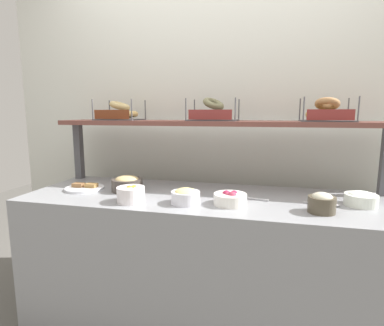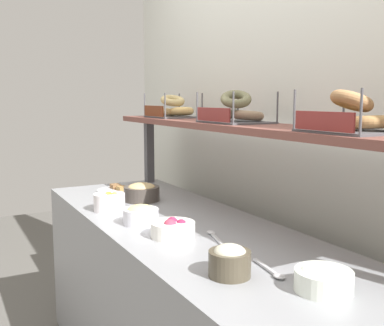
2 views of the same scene
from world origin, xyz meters
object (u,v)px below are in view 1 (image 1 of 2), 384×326
at_px(bowl_egg_salad, 186,196).
at_px(serving_plate_white, 85,188).
at_px(bagel_basket_everything, 326,113).
at_px(bowl_hummus, 127,183).
at_px(bowl_beet_salad, 230,198).
at_px(bagel_basket_plain, 120,113).
at_px(serving_spoon_near_plate, 248,197).
at_px(bowl_tuna_salad, 322,203).
at_px(bowl_cream_cheese, 361,198).
at_px(bagel_basket_poppy, 213,113).
at_px(bowl_fruit_salad, 131,194).
at_px(serving_spoon_by_edge, 327,204).

bearing_deg(bowl_egg_salad, serving_plate_white, 168.31).
relative_size(serving_plate_white, bagel_basket_everything, 0.82).
xyz_separation_m(bowl_egg_salad, bowl_hummus, (-0.43, 0.18, 0.01)).
distance_m(bowl_beet_salad, bagel_basket_everything, 0.78).
height_order(bowl_hummus, bagel_basket_plain, bagel_basket_plain).
bearing_deg(bowl_egg_salad, serving_spoon_near_plate, 29.29).
bearing_deg(bowl_tuna_salad, serving_spoon_near_plate, 155.55).
relative_size(serving_spoon_near_plate, bagel_basket_plain, 0.61).
distance_m(bowl_cream_cheese, bowl_egg_salad, 0.92).
bearing_deg(bowl_tuna_salad, bowl_hummus, 171.43).
height_order(bowl_tuna_salad, bagel_basket_plain, bagel_basket_plain).
bearing_deg(bowl_tuna_salad, bagel_basket_everything, 81.49).
distance_m(bowl_cream_cheese, bagel_basket_poppy, 0.98).
xyz_separation_m(bowl_fruit_salad, bowl_egg_salad, (0.30, 0.04, -0.00)).
xyz_separation_m(serving_plate_white, serving_spoon_by_edge, (1.43, -0.01, -0.00)).
xyz_separation_m(bowl_cream_cheese, bowl_fruit_salad, (-1.20, -0.23, 0.01)).
bearing_deg(serving_spoon_by_edge, bowl_cream_cheese, 15.12).
relative_size(bowl_fruit_salad, serving_spoon_near_plate, 0.85).
xyz_separation_m(bowl_hummus, bagel_basket_everything, (1.17, 0.25, 0.43)).
distance_m(bowl_cream_cheese, bagel_basket_plain, 1.58).
xyz_separation_m(bowl_hummus, serving_plate_white, (-0.28, -0.03, -0.04)).
bearing_deg(bowl_fruit_salad, bagel_basket_everything, 24.33).
height_order(bowl_cream_cheese, serving_plate_white, bowl_cream_cheese).
xyz_separation_m(bowl_cream_cheese, bagel_basket_everything, (-0.16, 0.24, 0.44)).
bearing_deg(bagel_basket_plain, bowl_hummus, -57.77).
bearing_deg(bagel_basket_poppy, serving_spoon_near_plate, -46.04).
xyz_separation_m(bowl_egg_salad, bagel_basket_poppy, (0.07, 0.44, 0.44)).
xyz_separation_m(bowl_cream_cheese, bagel_basket_plain, (-1.49, 0.26, 0.44)).
height_order(bowl_egg_salad, serving_plate_white, bowl_egg_salad).
relative_size(serving_spoon_near_plate, bagel_basket_poppy, 0.57).
height_order(bowl_cream_cheese, bagel_basket_everything, bagel_basket_everything).
bearing_deg(bowl_cream_cheese, bowl_fruit_salad, -169.28).
xyz_separation_m(bowl_cream_cheese, bowl_egg_salad, (-0.90, -0.18, 0.00)).
relative_size(bowl_cream_cheese, bowl_egg_salad, 1.07).
relative_size(bagel_basket_plain, bagel_basket_everything, 1.00).
distance_m(bowl_beet_salad, bagel_basket_poppy, 0.62).
distance_m(bowl_egg_salad, bagel_basket_everything, 0.96).
distance_m(bowl_fruit_salad, bowl_egg_salad, 0.30).
xyz_separation_m(bowl_beet_salad, bowl_hummus, (-0.66, 0.14, 0.01)).
bearing_deg(bagel_basket_everything, serving_spoon_near_plate, -149.59).
bearing_deg(bowl_tuna_salad, bowl_fruit_salad, -176.85).
distance_m(bagel_basket_plain, bagel_basket_poppy, 0.66).
height_order(bowl_egg_salad, bagel_basket_poppy, bagel_basket_poppy).
height_order(bowl_beet_salad, bowl_fruit_salad, bowl_fruit_salad).
height_order(bowl_hummus, serving_spoon_near_plate, bowl_hummus).
bearing_deg(bowl_egg_salad, bagel_basket_everything, 29.93).
distance_m(bowl_egg_salad, bowl_hummus, 0.46).
relative_size(bowl_egg_salad, serving_plate_white, 0.65).
bearing_deg(bagel_basket_plain, serving_spoon_near_plate, -16.31).
xyz_separation_m(bowl_tuna_salad, bagel_basket_poppy, (-0.62, 0.43, 0.43)).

